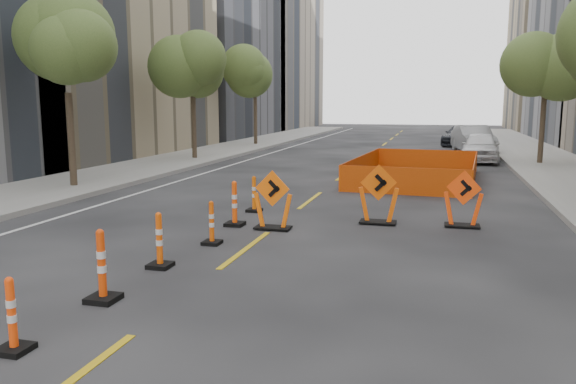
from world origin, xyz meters
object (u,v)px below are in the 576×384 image
(channelizer_7, at_px, (254,194))
(parked_car_near, at_px, (480,147))
(channelizer_3, at_px, (102,266))
(chevron_sign_right, at_px, (463,199))
(channelizer_2, at_px, (12,315))
(channelizer_5, at_px, (212,223))
(parked_car_mid, at_px, (473,139))
(chevron_sign_center, at_px, (379,194))
(chevron_sign_left, at_px, (273,200))
(channelizer_6, at_px, (235,203))
(channelizer_4, at_px, (159,240))
(parked_car_far, at_px, (461,136))

(channelizer_7, relative_size, parked_car_near, 0.23)
(channelizer_3, bearing_deg, chevron_sign_right, 51.11)
(channelizer_3, distance_m, parked_car_near, 23.62)
(channelizer_2, distance_m, parked_car_near, 25.38)
(channelizer_5, distance_m, channelizer_7, 3.65)
(channelizer_2, distance_m, parked_car_mid, 30.46)
(channelizer_7, distance_m, chevron_sign_center, 3.54)
(chevron_sign_left, xyz_separation_m, parked_car_mid, (5.69, 22.52, 0.11))
(channelizer_3, bearing_deg, channelizer_6, 89.05)
(channelizer_3, relative_size, parked_car_mid, 0.23)
(chevron_sign_left, bearing_deg, parked_car_near, 76.03)
(parked_car_near, bearing_deg, channelizer_4, -104.84)
(parked_car_near, bearing_deg, chevron_sign_center, -98.61)
(chevron_sign_left, distance_m, parked_car_far, 28.46)
(channelizer_3, distance_m, chevron_sign_left, 5.45)
(channelizer_7, distance_m, chevron_sign_left, 2.26)
(channelizer_7, bearing_deg, chevron_sign_center, -11.02)
(channelizer_2, distance_m, channelizer_3, 1.82)
(channelizer_7, bearing_deg, channelizer_4, -89.87)
(channelizer_2, xyz_separation_m, channelizer_3, (0.04, 1.82, 0.09))
(channelizer_2, distance_m, channelizer_6, 7.29)
(chevron_sign_right, distance_m, parked_car_near, 15.90)
(channelizer_3, relative_size, chevron_sign_center, 0.76)
(channelizer_2, distance_m, channelizer_4, 3.64)
(channelizer_2, height_order, chevron_sign_left, chevron_sign_left)
(channelizer_3, height_order, channelizer_5, channelizer_3)
(channelizer_7, distance_m, parked_car_near, 16.79)
(channelizer_2, bearing_deg, parked_car_mid, 77.05)
(channelizer_5, height_order, chevron_sign_center, chevron_sign_center)
(channelizer_7, height_order, parked_car_mid, parked_car_mid)
(channelizer_7, height_order, chevron_sign_left, chevron_sign_left)
(channelizer_5, bearing_deg, parked_car_mid, 74.90)
(channelizer_4, bearing_deg, channelizer_5, 81.94)
(channelizer_2, relative_size, channelizer_4, 0.92)
(channelizer_4, bearing_deg, channelizer_7, 90.13)
(channelizer_4, bearing_deg, channelizer_2, -90.52)
(channelizer_2, bearing_deg, channelizer_4, 89.48)
(chevron_sign_left, relative_size, chevron_sign_right, 1.03)
(chevron_sign_right, height_order, parked_car_far, parked_car_far)
(channelizer_5, relative_size, parked_car_far, 0.20)
(channelizer_2, height_order, channelizer_6, channelizer_6)
(channelizer_6, xyz_separation_m, parked_car_mid, (6.70, 22.40, 0.26))
(chevron_sign_center, bearing_deg, chevron_sign_left, -167.82)
(parked_car_mid, bearing_deg, channelizer_4, -114.21)
(channelizer_5, bearing_deg, parked_car_near, 70.78)
(channelizer_5, relative_size, channelizer_6, 0.85)
(chevron_sign_right, distance_m, parked_car_far, 26.57)
(parked_car_far, bearing_deg, parked_car_mid, -71.97)
(channelizer_3, height_order, chevron_sign_right, chevron_sign_right)
(channelizer_4, relative_size, channelizer_7, 1.04)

